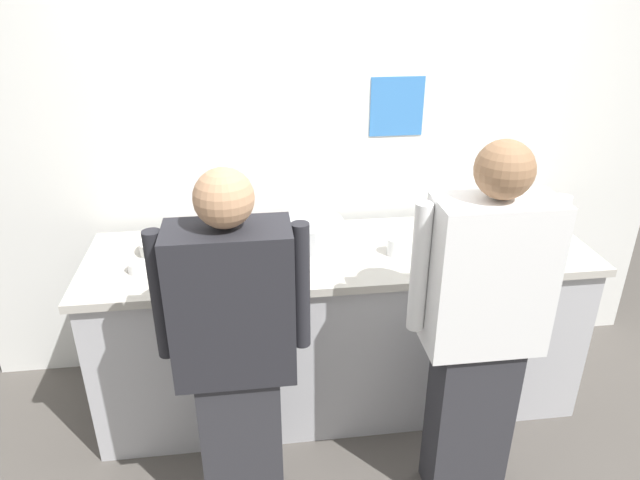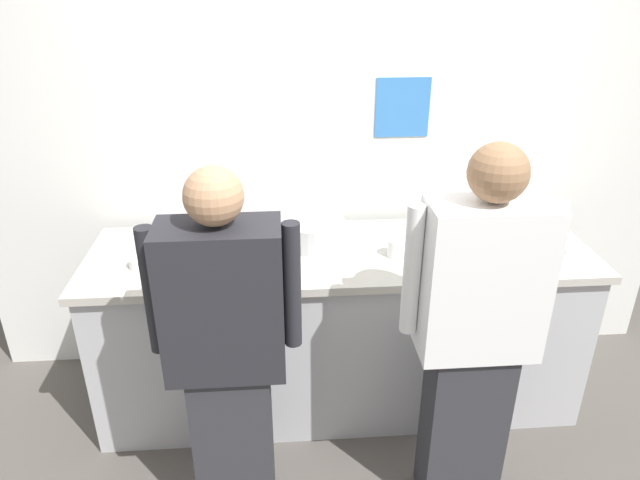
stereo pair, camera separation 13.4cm
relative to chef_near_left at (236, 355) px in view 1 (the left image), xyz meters
The scene contains 16 objects.
ground_plane 1.06m from the chef_near_left, 31.10° to the left, with size 9.00×9.00×0.00m, color #514C47.
wall_back 1.44m from the chef_near_left, 66.48° to the left, with size 4.02×0.11×2.81m.
prep_counter 0.98m from the chef_near_left, 53.43° to the left, with size 2.56×0.75×0.93m.
chef_near_left is the anchor object (origin of this frame).
chef_center 1.01m from the chef_near_left, ahead, with size 0.62×0.24×1.69m.
plate_stack_front 0.69m from the chef_near_left, 103.78° to the left, with size 0.21×0.21×0.08m.
plate_stack_rear 0.89m from the chef_near_left, 113.74° to the left, with size 0.24×0.24×0.07m.
mixing_bowl_steel 0.93m from the chef_near_left, 64.51° to the left, with size 0.34×0.34×0.13m, color #B7BABF.
sheet_tray 1.64m from the chef_near_left, 27.91° to the left, with size 0.46×0.31×0.02m, color #B7BABF.
squeeze_bottle_primary 1.19m from the chef_near_left, 29.54° to the left, with size 0.06×0.06×0.18m.
squeeze_bottle_secondary 0.93m from the chef_near_left, 91.61° to the left, with size 0.06×0.06×0.21m.
squeeze_bottle_spare 0.78m from the chef_near_left, 85.99° to the left, with size 0.06×0.06×0.21m.
ramekin_green_sauce 0.77m from the chef_near_left, 126.51° to the left, with size 0.09×0.09×0.05m.
ramekin_orange_sauce 1.29m from the chef_near_left, 34.76° to the left, with size 0.10×0.10×0.04m.
deli_cup 1.03m from the chef_near_left, 38.57° to the left, with size 0.09×0.09×0.09m, color white.
chefs_knife 1.53m from the chef_near_left, 33.27° to the left, with size 0.28×0.03×0.02m.
Camera 1 is at (-0.44, -2.18, 2.24)m, focal length 32.10 mm.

